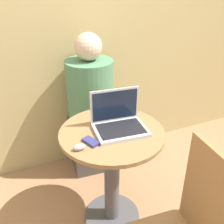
{
  "coord_description": "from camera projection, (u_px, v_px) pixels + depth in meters",
  "views": [
    {
      "loc": [
        -0.53,
        -1.2,
        1.56
      ],
      "look_at": [
        0.02,
        0.05,
        0.83
      ],
      "focal_mm": 42.0,
      "sensor_mm": 36.0,
      "label": 1
    }
  ],
  "objects": [
    {
      "name": "cell_phone",
      "position": [
        91.0,
        142.0,
        1.44
      ],
      "size": [
        0.08,
        0.11,
        0.02
      ],
      "color": "navy",
      "rests_on": "round_table"
    },
    {
      "name": "laptop",
      "position": [
        119.0,
        122.0,
        1.56
      ],
      "size": [
        0.33,
        0.26,
        0.23
      ],
      "color": "#B7B7BC",
      "rests_on": "round_table"
    },
    {
      "name": "round_table",
      "position": [
        112.0,
        163.0,
        1.67
      ],
      "size": [
        0.63,
        0.63,
        0.73
      ],
      "color": "#4C4C51",
      "rests_on": "ground_plane"
    },
    {
      "name": "computer_mouse",
      "position": [
        79.0,
        147.0,
        1.38
      ],
      "size": [
        0.07,
        0.04,
        0.04
      ],
      "color": "#B2B2B7",
      "rests_on": "round_table"
    },
    {
      "name": "ground_plane",
      "position": [
        112.0,
        216.0,
        1.89
      ],
      "size": [
        12.0,
        12.0,
        0.0
      ],
      "primitive_type": "plane",
      "color": "#9E704C"
    },
    {
      "name": "person_seated",
      "position": [
        89.0,
        115.0,
        2.21
      ],
      "size": [
        0.39,
        0.58,
        1.19
      ],
      "color": "#4C4742",
      "rests_on": "ground_plane"
    },
    {
      "name": "back_wall",
      "position": [
        68.0,
        12.0,
        1.94
      ],
      "size": [
        7.0,
        0.05,
        2.6
      ],
      "color": "tan",
      "rests_on": "ground_plane"
    }
  ]
}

